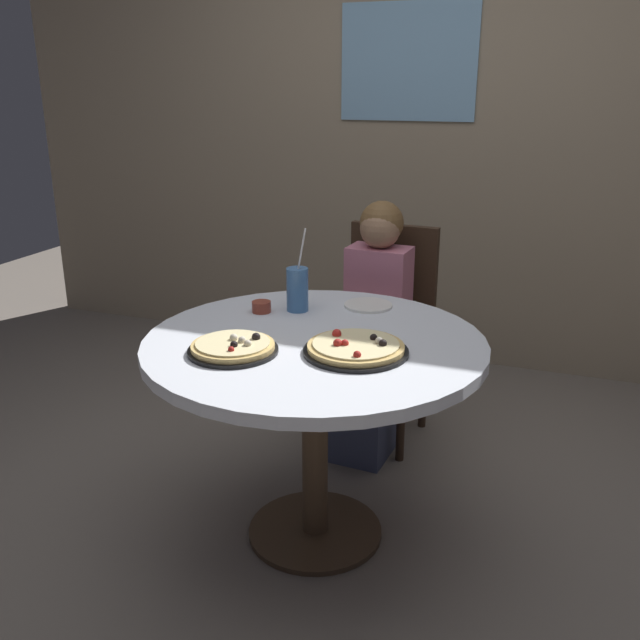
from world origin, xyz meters
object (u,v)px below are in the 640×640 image
diner_child (371,344)px  sauce_bowl (261,307)px  dining_table (315,369)px  pizza_veggie (356,348)px  pizza_cheese (233,347)px  soda_cup (297,289)px  chair_wooden (385,321)px  plate_small (368,305)px

diner_child → sauce_bowl: bearing=-119.1°
dining_table → pizza_veggie: pizza_veggie is taller
diner_child → sauce_bowl: diner_child is taller
dining_table → pizza_veggie: bearing=-23.7°
dining_table → sauce_bowl: 0.37m
pizza_veggie → pizza_cheese: bearing=-160.7°
dining_table → diner_child: bearing=90.4°
diner_child → soda_cup: 0.58m
diner_child → pizza_cheese: bearing=-102.1°
chair_wooden → pizza_cheese: (-0.20, -1.08, 0.24)m
dining_table → soda_cup: soda_cup is taller
pizza_veggie → pizza_cheese: pizza_veggie is taller
pizza_veggie → soda_cup: (-0.33, 0.33, 0.06)m
pizza_cheese → plate_small: bearing=66.2°
soda_cup → plate_small: 0.28m
pizza_cheese → soda_cup: bearing=86.3°
sauce_bowl → chair_wooden: bearing=67.1°
sauce_bowl → plate_small: size_ratio=0.39×
chair_wooden → soda_cup: 0.71m
chair_wooden → pizza_veggie: bearing=-80.6°
dining_table → pizza_cheese: size_ratio=3.98×
pizza_cheese → sauce_bowl: pizza_cheese is taller
diner_child → sauce_bowl: size_ratio=15.46×
pizza_cheese → sauce_bowl: size_ratio=4.05×
plate_small → pizza_cheese: bearing=-113.8°
pizza_cheese → sauce_bowl: 0.40m
soda_cup → pizza_cheese: bearing=-93.7°
diner_child → plate_small: diner_child is taller
plate_small → soda_cup: bearing=-149.9°
soda_cup → sauce_bowl: (-0.12, -0.06, -0.06)m
chair_wooden → pizza_cheese: chair_wooden is taller
pizza_veggie → sauce_bowl: (-0.45, 0.27, 0.00)m
plate_small → dining_table: bearing=-99.4°
chair_wooden → plate_small: chair_wooden is taller
dining_table → pizza_cheese: 0.30m
soda_cup → plate_small: soda_cup is taller
plate_small → pizza_veggie: bearing=-78.0°
pizza_cheese → soda_cup: 0.46m
sauce_bowl → pizza_cheese: bearing=-77.6°
chair_wooden → sauce_bowl: size_ratio=13.57×
dining_table → diner_child: diner_child is taller
chair_wooden → diner_child: diner_child is taller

